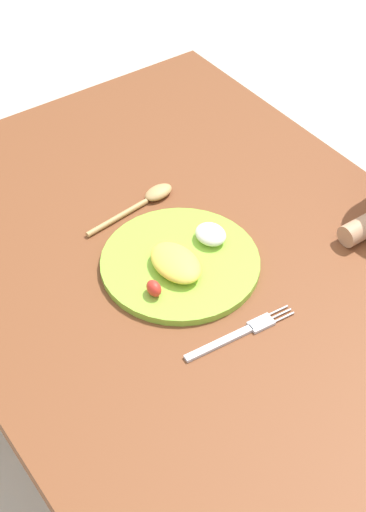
% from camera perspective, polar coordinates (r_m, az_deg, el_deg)
% --- Properties ---
extents(ground_plane, '(8.00, 8.00, 0.00)m').
position_cam_1_polar(ground_plane, '(1.88, 1.02, -16.62)').
color(ground_plane, beige).
extents(dining_table, '(1.22, 0.84, 0.73)m').
position_cam_1_polar(dining_table, '(1.40, 1.32, -4.99)').
color(dining_table, brown).
rests_on(dining_table, ground_plane).
extents(plate, '(0.27, 0.27, 0.04)m').
position_cam_1_polar(plate, '(1.29, -0.16, -0.42)').
color(plate, '#8CC538').
rests_on(plate, dining_table).
extents(fork, '(0.03, 0.20, 0.01)m').
position_cam_1_polar(fork, '(1.20, 4.29, -5.86)').
color(fork, silver).
rests_on(fork, dining_table).
extents(spoon, '(0.05, 0.20, 0.02)m').
position_cam_1_polar(spoon, '(1.42, -2.69, 4.32)').
color(spoon, tan).
rests_on(spoon, dining_table).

